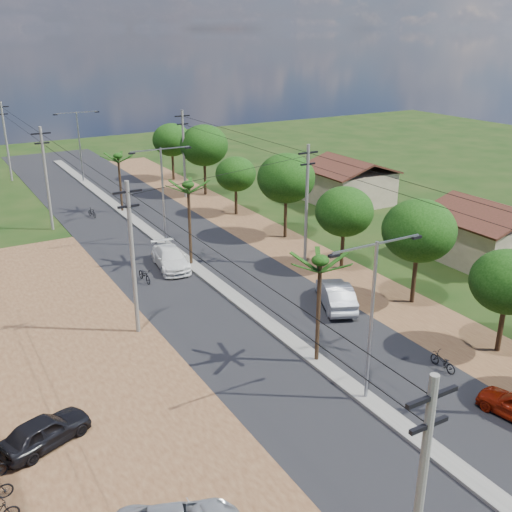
{
  "coord_description": "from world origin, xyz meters",
  "views": [
    {
      "loc": [
        -16.64,
        -18.31,
        16.53
      ],
      "look_at": [
        1.23,
        12.49,
        3.0
      ],
      "focal_mm": 42.0,
      "sensor_mm": 36.0,
      "label": 1
    }
  ],
  "objects_px": {
    "car_silver_mid": "(336,295)",
    "car_white_far": "(171,259)",
    "car_parked_dark": "(45,432)",
    "moto_rider_east": "(443,362)"
  },
  "relations": [
    {
      "from": "car_silver_mid",
      "to": "car_parked_dark",
      "type": "bearing_deg",
      "value": 38.08
    },
    {
      "from": "car_parked_dark",
      "to": "moto_rider_east",
      "type": "height_order",
      "value": "car_parked_dark"
    },
    {
      "from": "moto_rider_east",
      "to": "car_parked_dark",
      "type": "bearing_deg",
      "value": -11.29
    },
    {
      "from": "car_parked_dark",
      "to": "moto_rider_east",
      "type": "xyz_separation_m",
      "value": [
        19.06,
        -4.1,
        -0.23
      ]
    },
    {
      "from": "car_white_far",
      "to": "moto_rider_east",
      "type": "xyz_separation_m",
      "value": [
        6.7,
        -20.19,
        -0.29
      ]
    },
    {
      "from": "car_silver_mid",
      "to": "moto_rider_east",
      "type": "height_order",
      "value": "car_silver_mid"
    },
    {
      "from": "car_silver_mid",
      "to": "moto_rider_east",
      "type": "xyz_separation_m",
      "value": [
        0.2,
        -8.82,
        -0.36
      ]
    },
    {
      "from": "car_white_far",
      "to": "moto_rider_east",
      "type": "height_order",
      "value": "car_white_far"
    },
    {
      "from": "car_white_far",
      "to": "car_parked_dark",
      "type": "distance_m",
      "value": 20.29
    },
    {
      "from": "car_silver_mid",
      "to": "car_white_far",
      "type": "bearing_deg",
      "value": -36.21
    }
  ]
}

